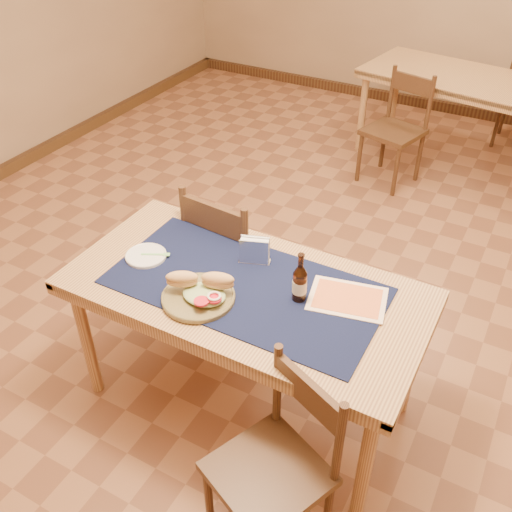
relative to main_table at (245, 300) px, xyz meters
The scene contains 14 objects.
room 1.08m from the main_table, 90.00° to the left, with size 6.04×7.04×2.84m.
main_table is the anchor object (origin of this frame).
placemat 0.09m from the main_table, ahead, with size 1.20×0.60×0.01m, color #0E1334.
baseboard 1.01m from the main_table, 90.00° to the left, with size 6.00×7.00×0.10m.
back_table 3.21m from the main_table, 85.41° to the left, with size 1.71×1.04×0.75m.
chair_main_far 0.59m from the main_table, 126.62° to the left, with size 0.47×0.47×0.95m.
chair_main_near 0.73m from the main_table, 50.95° to the right, with size 0.52×0.52×0.85m.
chair_back_near 2.61m from the main_table, 91.92° to the left, with size 0.50×0.50×0.88m.
sandwich_plate 0.24m from the main_table, 126.00° to the right, with size 0.32×0.32×0.12m.
side_plate 0.52m from the main_table, behind, with size 0.19×0.19×0.02m.
fork 0.47m from the main_table, behind, with size 0.13×0.08×0.00m.
beer_bottle 0.30m from the main_table, ahead, with size 0.06×0.06×0.23m.
napkin_holder 0.23m from the main_table, 105.25° to the left, with size 0.15×0.10×0.13m.
menu_card 0.46m from the main_table, 16.52° to the left, with size 0.37×0.30×0.01m.
Camera 1 is at (0.97, -2.47, 2.36)m, focal length 40.00 mm.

